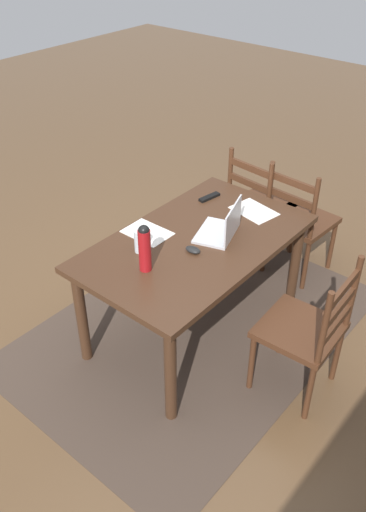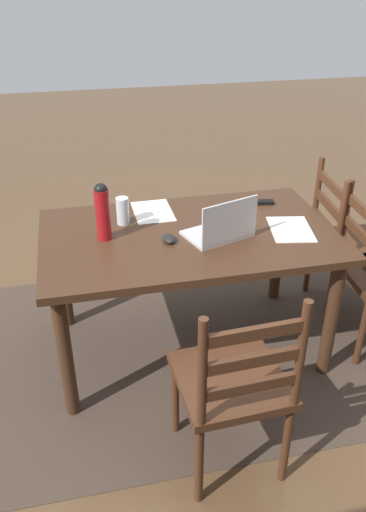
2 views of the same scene
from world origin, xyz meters
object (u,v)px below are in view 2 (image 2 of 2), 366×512
object	(u,v)px
chair_far_head	(234,384)
tv_remote	(259,202)
laptop	(222,228)
water_bottle	(102,211)
drinking_glass	(123,211)
dining_table	(188,249)
computer_mouse	(169,238)
chair_left_near	(348,243)

from	to	relation	value
chair_far_head	tv_remote	size ratio (longest dim) A/B	5.59
laptop	water_bottle	bearing A→B (deg)	-12.58
drinking_glass	tv_remote	size ratio (longest dim) A/B	0.86
laptop	tv_remote	bearing A→B (deg)	-132.17
laptop	dining_table	bearing A→B (deg)	-33.16
dining_table	computer_mouse	bearing A→B (deg)	30.70
chair_far_head	chair_left_near	size ratio (longest dim) A/B	1.00
dining_table	drinking_glass	world-z (taller)	drinking_glass
computer_mouse	chair_left_near	bearing A→B (deg)	-172.21
drinking_glass	chair_left_near	bearing A→B (deg)	-179.91
water_bottle	drinking_glass	size ratio (longest dim) A/B	2.03
water_bottle	tv_remote	bearing A→B (deg)	-165.64
dining_table	computer_mouse	world-z (taller)	computer_mouse
dining_table	tv_remote	xyz separation A→B (m)	(-0.48, -0.26, 0.11)
chair_far_head	chair_left_near	bearing A→B (deg)	-136.08
chair_far_head	tv_remote	distance (m)	1.22
tv_remote	dining_table	bearing A→B (deg)	-51.86
drinking_glass	computer_mouse	size ratio (longest dim) A/B	1.46
chair_far_head	water_bottle	distance (m)	1.05
chair_left_near	tv_remote	size ratio (longest dim) A/B	5.59
laptop	drinking_glass	distance (m)	0.54
chair_left_near	water_bottle	size ratio (longest dim) A/B	3.20
chair_far_head	drinking_glass	size ratio (longest dim) A/B	6.48
dining_table	computer_mouse	distance (m)	0.18
chair_far_head	computer_mouse	world-z (taller)	chair_far_head
drinking_glass	chair_far_head	bearing A→B (deg)	107.54
water_bottle	chair_left_near	bearing A→B (deg)	-174.07
chair_far_head	drinking_glass	bearing A→B (deg)	-72.46
chair_far_head	chair_left_near	world-z (taller)	same
laptop	drinking_glass	bearing A→B (deg)	-31.03
dining_table	laptop	xyz separation A→B (m)	(-0.15, 0.10, 0.15)
chair_far_head	tv_remote	bearing A→B (deg)	-113.67
laptop	water_bottle	world-z (taller)	water_bottle
drinking_glass	laptop	bearing A→B (deg)	148.97
chair_left_near	computer_mouse	size ratio (longest dim) A/B	9.50
chair_left_near	computer_mouse	xyz separation A→B (m)	(1.16, 0.25, 0.30)
chair_left_near	computer_mouse	world-z (taller)	chair_left_near
chair_left_near	tv_remote	bearing A→B (deg)	-7.87
chair_left_near	tv_remote	distance (m)	0.64
water_bottle	dining_table	bearing A→B (deg)	175.88
drinking_glass	water_bottle	bearing A→B (deg)	53.26
drinking_glass	tv_remote	distance (m)	0.80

